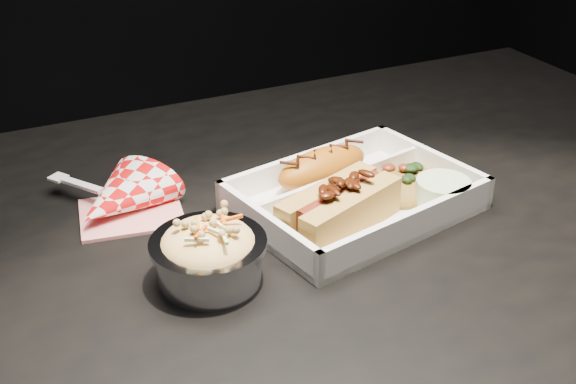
# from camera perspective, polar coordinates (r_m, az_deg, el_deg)

# --- Properties ---
(dining_table) EXTENTS (1.20, 0.80, 0.75)m
(dining_table) POSITION_cam_1_polar(r_m,az_deg,el_deg) (0.83, 2.45, -7.88)
(dining_table) COLOR black
(dining_table) RESTS_ON ground
(food_tray) EXTENTS (0.28, 0.23, 0.04)m
(food_tray) POSITION_cam_1_polar(r_m,az_deg,el_deg) (0.81, 5.20, -0.68)
(food_tray) COLOR white
(food_tray) RESTS_ON dining_table
(fried_pastry) EXTENTS (0.13, 0.07, 0.04)m
(fried_pastry) POSITION_cam_1_polar(r_m,az_deg,el_deg) (0.83, 2.74, 1.96)
(fried_pastry) COLOR #B15D11
(fried_pastry) RESTS_ON food_tray
(hotdog) EXTENTS (0.15, 0.10, 0.06)m
(hotdog) POSITION_cam_1_polar(r_m,az_deg,el_deg) (0.75, 4.07, -1.01)
(hotdog) COLOR #BA8B3F
(hotdog) RESTS_ON food_tray
(fried_rice_mound) EXTENTS (0.12, 0.11, 0.03)m
(fried_rice_mound) POSITION_cam_1_polar(r_m,az_deg,el_deg) (0.83, 9.13, 1.13)
(fried_rice_mound) COLOR olive
(fried_rice_mound) RESTS_ON food_tray
(cupcake_liner) EXTENTS (0.06, 0.06, 0.03)m
(cupcake_liner) POSITION_cam_1_polar(r_m,az_deg,el_deg) (0.81, 12.11, -0.06)
(cupcake_liner) COLOR beige
(cupcake_liner) RESTS_ON food_tray
(foil_coleslaw_cup) EXTENTS (0.11, 0.11, 0.07)m
(foil_coleslaw_cup) POSITION_cam_1_polar(r_m,az_deg,el_deg) (0.68, -6.30, -4.73)
(foil_coleslaw_cup) COLOR silver
(foil_coleslaw_cup) RESTS_ON dining_table
(napkin_fork) EXTENTS (0.15, 0.16, 0.10)m
(napkin_fork) POSITION_cam_1_polar(r_m,az_deg,el_deg) (0.81, -13.22, -0.59)
(napkin_fork) COLOR red
(napkin_fork) RESTS_ON dining_table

